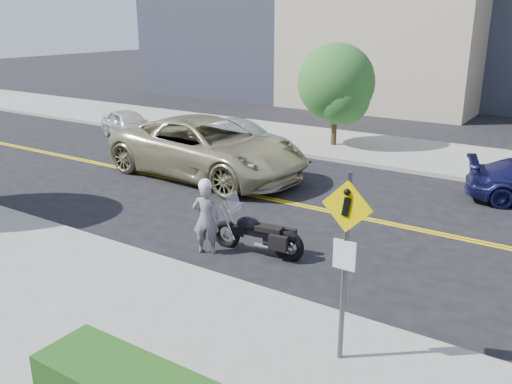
{
  "coord_description": "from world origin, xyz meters",
  "views": [
    {
      "loc": [
        7.06,
        -13.05,
        5.2
      ],
      "look_at": [
        0.32,
        -2.75,
        1.2
      ],
      "focal_mm": 38.0,
      "sensor_mm": 36.0,
      "label": 1
    }
  ],
  "objects_px": {
    "pedestrian_sign": "(345,251)",
    "parked_car_white": "(129,124)",
    "suv": "(208,148)",
    "parked_car_silver": "(236,140)",
    "motorcyclist": "(206,216)",
    "motorcycle": "(258,226)"
  },
  "relations": [
    {
      "from": "pedestrian_sign",
      "to": "parked_car_white",
      "type": "relative_size",
      "value": 0.82
    },
    {
      "from": "suv",
      "to": "parked_car_silver",
      "type": "xyz_separation_m",
      "value": [
        -0.57,
        2.48,
        -0.27
      ]
    },
    {
      "from": "motorcyclist",
      "to": "parked_car_white",
      "type": "height_order",
      "value": "motorcyclist"
    },
    {
      "from": "pedestrian_sign",
      "to": "motorcycle",
      "type": "distance_m",
      "value": 4.62
    },
    {
      "from": "parked_car_white",
      "to": "parked_car_silver",
      "type": "xyz_separation_m",
      "value": [
        6.1,
        -0.34,
        0.09
      ]
    },
    {
      "from": "motorcycle",
      "to": "parked_car_white",
      "type": "xyz_separation_m",
      "value": [
        -11.54,
        7.21,
        -0.05
      ]
    },
    {
      "from": "pedestrian_sign",
      "to": "motorcyclist",
      "type": "xyz_separation_m",
      "value": [
        -4.38,
        2.25,
        -1.08
      ]
    },
    {
      "from": "motorcycle",
      "to": "suv",
      "type": "height_order",
      "value": "suv"
    },
    {
      "from": "motorcyclist",
      "to": "suv",
      "type": "xyz_separation_m",
      "value": [
        -3.86,
        5.01,
        0.1
      ]
    },
    {
      "from": "parked_car_silver",
      "to": "motorcycle",
      "type": "bearing_deg",
      "value": -138.22
    },
    {
      "from": "parked_car_white",
      "to": "motorcycle",
      "type": "bearing_deg",
      "value": -101.23
    },
    {
      "from": "motorcycle",
      "to": "parked_car_silver",
      "type": "distance_m",
      "value": 8.76
    },
    {
      "from": "motorcycle",
      "to": "suv",
      "type": "bearing_deg",
      "value": 131.51
    },
    {
      "from": "pedestrian_sign",
      "to": "suv",
      "type": "height_order",
      "value": "pedestrian_sign"
    },
    {
      "from": "suv",
      "to": "parked_car_white",
      "type": "distance_m",
      "value": 7.26
    },
    {
      "from": "pedestrian_sign",
      "to": "suv",
      "type": "distance_m",
      "value": 11.02
    },
    {
      "from": "parked_car_silver",
      "to": "motorcyclist",
      "type": "bearing_deg",
      "value": -145.94
    },
    {
      "from": "pedestrian_sign",
      "to": "motorcycle",
      "type": "height_order",
      "value": "pedestrian_sign"
    },
    {
      "from": "pedestrian_sign",
      "to": "parked_car_white",
      "type": "height_order",
      "value": "pedestrian_sign"
    },
    {
      "from": "motorcyclist",
      "to": "suv",
      "type": "distance_m",
      "value": 6.32
    },
    {
      "from": "pedestrian_sign",
      "to": "suv",
      "type": "xyz_separation_m",
      "value": [
        -8.24,
        7.26,
        -0.97
      ]
    },
    {
      "from": "suv",
      "to": "motorcyclist",
      "type": "bearing_deg",
      "value": -138.47
    }
  ]
}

